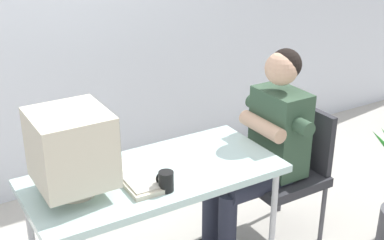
% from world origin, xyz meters
% --- Properties ---
extents(desk, '(1.36, 0.63, 0.73)m').
position_xyz_m(desk, '(0.00, 0.00, 0.68)').
color(desk, '#B7B7BC').
rests_on(desk, ground_plane).
extents(crt_monitor, '(0.36, 0.37, 0.43)m').
position_xyz_m(crt_monitor, '(-0.42, 0.01, 0.98)').
color(crt_monitor, beige).
rests_on(crt_monitor, desk).
extents(keyboard, '(0.18, 0.43, 0.03)m').
position_xyz_m(keyboard, '(-0.12, -0.01, 0.75)').
color(keyboard, beige).
rests_on(keyboard, desk).
extents(office_chair, '(0.48, 0.48, 0.87)m').
position_xyz_m(office_chair, '(0.96, 0.03, 0.49)').
color(office_chair, '#4C4C51').
rests_on(office_chair, ground_plane).
extents(person_seated, '(0.72, 0.54, 1.27)m').
position_xyz_m(person_seated, '(0.75, 0.03, 0.69)').
color(person_seated, '#334C38').
rests_on(person_seated, ground_plane).
extents(desk_mug, '(0.08, 0.09, 0.10)m').
position_xyz_m(desk_mug, '(-0.04, -0.19, 0.78)').
color(desk_mug, black).
rests_on(desk_mug, desk).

